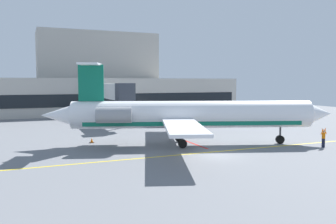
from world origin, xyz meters
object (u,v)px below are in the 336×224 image
object	(u,v)px
pushback_tractor	(150,118)
baggage_tug	(260,117)
fuel_tank	(173,111)
marshaller	(324,138)
regional_jet	(187,115)

from	to	relation	value
pushback_tractor	baggage_tug	bearing A→B (deg)	-12.44
baggage_tug	fuel_tank	distance (m)	14.71
baggage_tug	marshaller	size ratio (longest dim) A/B	1.72
fuel_tank	marshaller	world-z (taller)	fuel_tank
fuel_tank	marshaller	distance (m)	29.95
fuel_tank	regional_jet	bearing A→B (deg)	-109.90
fuel_tank	baggage_tug	bearing A→B (deg)	-38.55
regional_jet	fuel_tank	size ratio (longest dim) A/B	4.58
regional_jet	fuel_tank	world-z (taller)	regional_jet
pushback_tractor	marshaller	world-z (taller)	pushback_tractor
regional_jet	fuel_tank	xyz separation A→B (m)	(8.36, 23.09, -1.71)
marshaller	regional_jet	bearing A→B (deg)	151.37
regional_jet	pushback_tractor	bearing A→B (deg)	83.20
baggage_tug	marshaller	world-z (taller)	marshaller
regional_jet	baggage_tug	size ratio (longest dim) A/B	8.92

